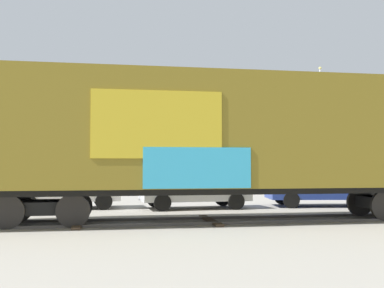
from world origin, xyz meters
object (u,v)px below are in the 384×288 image
Objects in this scene: freight_car at (231,135)px; parked_car_white at (65,185)px; parked_car_silver at (193,187)px; flagpole at (318,111)px; parked_car_blue at (324,186)px.

freight_car is 3.80× the size of parked_car_white.
parked_car_white is 0.97× the size of parked_car_silver.
parked_car_white is at bearing 137.55° from freight_car.
flagpole is 10.24m from parked_car_blue.
freight_car is at bearing -123.35° from flagpole.
freight_car is 3.25× the size of parked_car_blue.
parked_car_blue is (10.45, -0.45, -0.06)m from parked_car_white.
parked_car_blue is at bearing -112.82° from flagpole.
parked_car_white is 0.86× the size of parked_car_blue.
flagpole is at bearing 67.18° from parked_car_blue.
parked_car_white is at bearing -149.84° from flagpole.
parked_car_silver is at bearing -177.96° from parked_car_blue.
freight_car is 2.06× the size of flagpole.
parked_car_blue is at bearing -2.49° from parked_car_white.
freight_car is 3.68× the size of parked_car_silver.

